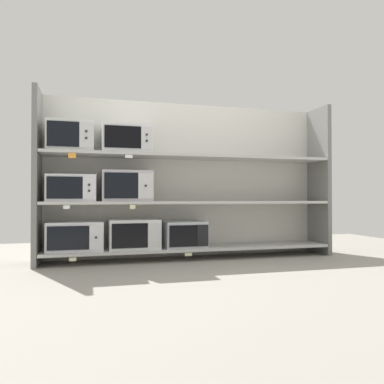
{
  "coord_description": "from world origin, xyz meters",
  "views": [
    {
      "loc": [
        -1.11,
        -4.06,
        0.67
      ],
      "look_at": [
        0.0,
        0.0,
        0.73
      ],
      "focal_mm": 35.76,
      "sensor_mm": 36.0,
      "label": 1
    }
  ],
  "objects_px": {
    "microwave_3": "(72,188)",
    "microwave_5": "(71,137)",
    "microwave_2": "(184,234)",
    "microwave_6": "(126,140)",
    "microwave_4": "(127,186)",
    "microwave_0": "(75,236)",
    "microwave_1": "(134,234)"
  },
  "relations": [
    {
      "from": "microwave_3",
      "to": "microwave_5",
      "type": "bearing_deg",
      "value": 179.99
    },
    {
      "from": "microwave_2",
      "to": "microwave_6",
      "type": "height_order",
      "value": "microwave_6"
    },
    {
      "from": "microwave_4",
      "to": "microwave_5",
      "type": "bearing_deg",
      "value": 180.0
    },
    {
      "from": "microwave_4",
      "to": "microwave_6",
      "type": "xyz_separation_m",
      "value": [
        -0.01,
        0.0,
        0.49
      ]
    },
    {
      "from": "microwave_0",
      "to": "microwave_6",
      "type": "bearing_deg",
      "value": 0.01
    },
    {
      "from": "microwave_3",
      "to": "microwave_6",
      "type": "height_order",
      "value": "microwave_6"
    },
    {
      "from": "microwave_3",
      "to": "microwave_6",
      "type": "distance_m",
      "value": 0.75
    },
    {
      "from": "microwave_0",
      "to": "microwave_4",
      "type": "relative_size",
      "value": 1.07
    },
    {
      "from": "microwave_5",
      "to": "microwave_1",
      "type": "bearing_deg",
      "value": 0.0
    },
    {
      "from": "microwave_0",
      "to": "microwave_6",
      "type": "distance_m",
      "value": 1.12
    },
    {
      "from": "microwave_4",
      "to": "microwave_5",
      "type": "height_order",
      "value": "microwave_5"
    },
    {
      "from": "microwave_4",
      "to": "microwave_5",
      "type": "relative_size",
      "value": 1.13
    },
    {
      "from": "microwave_4",
      "to": "microwave_2",
      "type": "bearing_deg",
      "value": 0.01
    },
    {
      "from": "microwave_5",
      "to": "microwave_0",
      "type": "bearing_deg",
      "value": 0.05
    },
    {
      "from": "microwave_0",
      "to": "microwave_2",
      "type": "xyz_separation_m",
      "value": [
        1.14,
        0.0,
        -0.01
      ]
    },
    {
      "from": "microwave_0",
      "to": "microwave_6",
      "type": "height_order",
      "value": "microwave_6"
    },
    {
      "from": "microwave_3",
      "to": "microwave_4",
      "type": "height_order",
      "value": "microwave_4"
    },
    {
      "from": "microwave_1",
      "to": "microwave_3",
      "type": "relative_size",
      "value": 1.1
    },
    {
      "from": "microwave_2",
      "to": "microwave_3",
      "type": "distance_m",
      "value": 1.28
    },
    {
      "from": "microwave_3",
      "to": "microwave_5",
      "type": "distance_m",
      "value": 0.52
    },
    {
      "from": "microwave_2",
      "to": "microwave_5",
      "type": "height_order",
      "value": "microwave_5"
    },
    {
      "from": "microwave_1",
      "to": "microwave_4",
      "type": "relative_size",
      "value": 1.02
    },
    {
      "from": "microwave_1",
      "to": "microwave_5",
      "type": "relative_size",
      "value": 1.16
    },
    {
      "from": "microwave_5",
      "to": "microwave_6",
      "type": "distance_m",
      "value": 0.56
    },
    {
      "from": "microwave_1",
      "to": "microwave_2",
      "type": "xyz_separation_m",
      "value": [
        0.54,
        0.0,
        -0.01
      ]
    },
    {
      "from": "microwave_0",
      "to": "microwave_4",
      "type": "bearing_deg",
      "value": -0.01
    },
    {
      "from": "microwave_0",
      "to": "microwave_1",
      "type": "relative_size",
      "value": 1.05
    },
    {
      "from": "microwave_1",
      "to": "microwave_5",
      "type": "distance_m",
      "value": 1.19
    },
    {
      "from": "microwave_2",
      "to": "microwave_6",
      "type": "relative_size",
      "value": 0.88
    },
    {
      "from": "microwave_1",
      "to": "microwave_3",
      "type": "distance_m",
      "value": 0.8
    },
    {
      "from": "microwave_1",
      "to": "microwave_4",
      "type": "distance_m",
      "value": 0.51
    },
    {
      "from": "microwave_0",
      "to": "microwave_5",
      "type": "height_order",
      "value": "microwave_5"
    }
  ]
}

